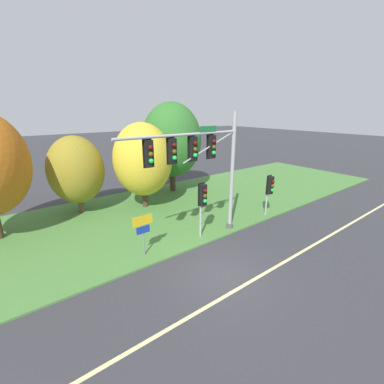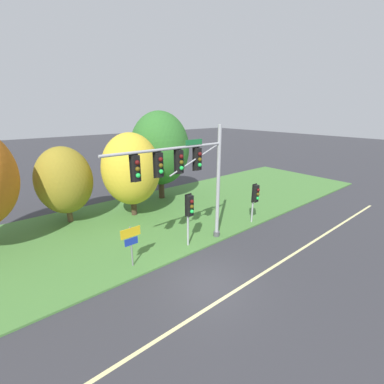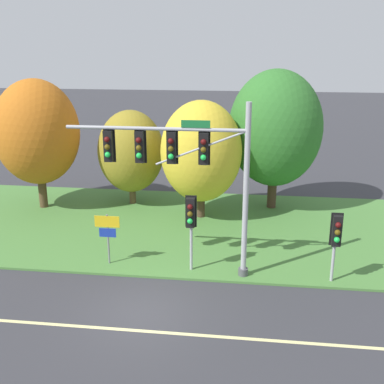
{
  "view_description": "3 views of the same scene",
  "coord_description": "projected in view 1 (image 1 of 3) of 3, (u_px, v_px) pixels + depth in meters",
  "views": [
    {
      "loc": [
        -7.22,
        -7.25,
        7.24
      ],
      "look_at": [
        0.73,
        3.27,
        2.97
      ],
      "focal_mm": 24.0,
      "sensor_mm": 36.0,
      "label": 1
    },
    {
      "loc": [
        -7.15,
        -7.54,
        7.91
      ],
      "look_at": [
        2.14,
        3.86,
        3.19
      ],
      "focal_mm": 24.0,
      "sensor_mm": 36.0,
      "label": 2
    },
    {
      "loc": [
        3.73,
        -14.79,
        9.26
      ],
      "look_at": [
        1.32,
        4.15,
        3.24
      ],
      "focal_mm": 45.0,
      "sensor_mm": 36.0,
      "label": 3
    }
  ],
  "objects": [
    {
      "name": "route_sign_post",
      "position": [
        143.0,
        228.0,
        12.74
      ],
      "size": [
        1.07,
        0.08,
        2.22
      ],
      "color": "slate",
      "rests_on": "grass_verge"
    },
    {
      "name": "tree_behind_signpost",
      "position": [
        143.0,
        160.0,
        18.74
      ],
      "size": [
        4.28,
        4.28,
        6.3
      ],
      "color": "#423021",
      "rests_on": "grass_verge"
    },
    {
      "name": "pedestrian_signal_near_kerb",
      "position": [
        203.0,
        199.0,
        14.3
      ],
      "size": [
        0.46,
        0.55,
        3.27
      ],
      "color": "#9EA0A5",
      "rests_on": "grass_verge"
    },
    {
      "name": "ground_plane",
      "position": [
        222.0,
        273.0,
        11.87
      ],
      "size": [
        160.0,
        160.0,
        0.0
      ],
      "primitive_type": "plane",
      "color": "#333338"
    },
    {
      "name": "pedestrian_signal_further_along",
      "position": [
        270.0,
        187.0,
        17.43
      ],
      "size": [
        0.46,
        0.55,
        2.9
      ],
      "color": "#9EA0A5",
      "rests_on": "grass_verge"
    },
    {
      "name": "tree_mid_verge",
      "position": [
        172.0,
        141.0,
        22.23
      ],
      "size": [
        5.13,
        5.13,
        7.77
      ],
      "color": "#423021",
      "rests_on": "grass_verge"
    },
    {
      "name": "tree_left_of_mast",
      "position": [
        76.0,
        170.0,
        17.81
      ],
      "size": [
        3.78,
        3.78,
        5.48
      ],
      "color": "brown",
      "rests_on": "grass_verge"
    },
    {
      "name": "traffic_signal_mast",
      "position": [
        201.0,
        159.0,
        13.42
      ],
      "size": [
        7.24,
        0.49,
        7.03
      ],
      "color": "#9EA0A5",
      "rests_on": "grass_verge"
    },
    {
      "name": "grass_verge",
      "position": [
        141.0,
        216.0,
        18.12
      ],
      "size": [
        48.0,
        11.5,
        0.1
      ],
      "primitive_type": "cube",
      "color": "#477A38",
      "rests_on": "ground"
    },
    {
      "name": "lane_stripe",
      "position": [
        241.0,
        287.0,
        10.96
      ],
      "size": [
        36.0,
        0.16,
        0.01
      ],
      "primitive_type": "cube",
      "color": "beige",
      "rests_on": "ground"
    }
  ]
}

